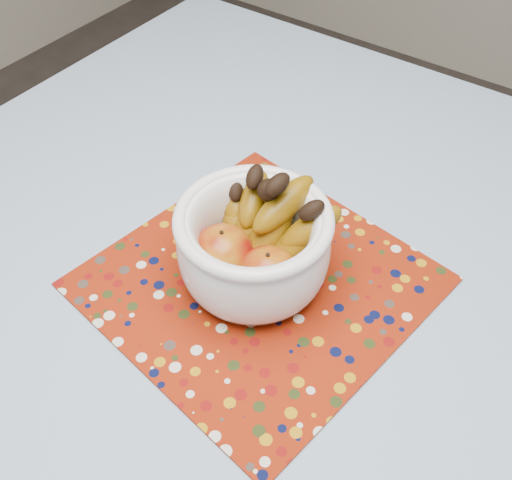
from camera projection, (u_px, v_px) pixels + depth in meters
table at (273, 357)px, 0.81m from camera, size 1.20×1.20×0.75m
tablecloth at (274, 322)px, 0.75m from camera, size 1.32×1.32×0.01m
placemat at (258, 282)px, 0.79m from camera, size 0.44×0.44×0.00m
fruit_bowl at (258, 237)px, 0.75m from camera, size 0.23×0.21×0.16m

